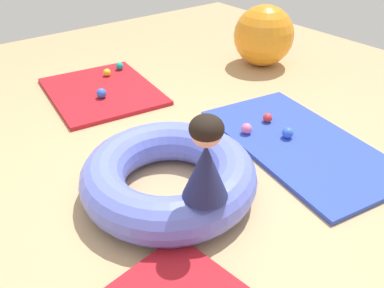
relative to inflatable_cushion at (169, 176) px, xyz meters
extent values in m
plane|color=tan|center=(-0.04, -0.05, -0.15)|extent=(8.00, 8.00, 0.00)
cube|color=#B21923|center=(-1.77, 0.38, -0.13)|extent=(1.37, 1.17, 0.04)
cube|color=#2D47B7|center=(0.15, 1.21, -0.13)|extent=(1.80, 1.18, 0.04)
torus|color=#6070E5|center=(0.00, 0.00, 0.00)|extent=(1.20, 1.20, 0.30)
cone|color=navy|center=(0.45, -0.05, 0.33)|extent=(0.36, 0.36, 0.35)
sphere|color=#DBAD89|center=(0.45, -0.05, 0.58)|extent=(0.18, 0.18, 0.18)
ellipsoid|color=black|center=(0.45, -0.05, 0.60)|extent=(0.19, 0.19, 0.15)
sphere|color=blue|center=(0.05, 1.17, -0.06)|extent=(0.10, 0.10, 0.10)
sphere|color=red|center=(-0.24, 1.24, -0.07)|extent=(0.08, 0.08, 0.08)
sphere|color=teal|center=(-2.14, 0.80, -0.07)|extent=(0.09, 0.09, 0.09)
sphere|color=yellow|center=(-2.06, 0.60, -0.07)|extent=(0.08, 0.08, 0.08)
sphere|color=pink|center=(-0.21, 0.95, -0.07)|extent=(0.09, 0.09, 0.09)
sphere|color=blue|center=(-1.60, 0.29, -0.06)|extent=(0.10, 0.10, 0.10)
sphere|color=orange|center=(-1.33, 2.29, 0.20)|extent=(0.70, 0.70, 0.70)
camera|label=1|loc=(1.82, -1.21, 1.65)|focal=37.48mm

